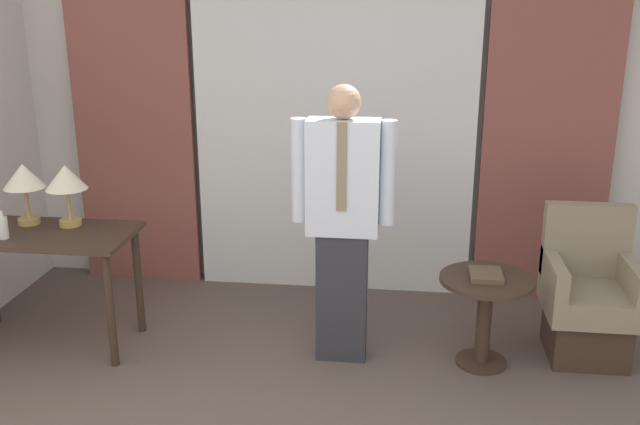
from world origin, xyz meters
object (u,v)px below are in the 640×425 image
(desk, at_px, (41,249))
(bottle_by_lamp, at_px, (3,227))
(person, at_px, (343,216))
(table_lamp_right, at_px, (66,181))
(book, at_px, (486,275))
(table_lamp_left, at_px, (24,179))
(armchair, at_px, (588,301))
(side_table, at_px, (485,306))

(desk, distance_m, bottle_by_lamp, 0.28)
(desk, height_order, person, person)
(table_lamp_right, height_order, book, table_lamp_right)
(table_lamp_left, relative_size, person, 0.23)
(book, bearing_deg, table_lamp_left, 178.65)
(armchair, relative_size, side_table, 1.64)
(desk, height_order, side_table, desk)
(desk, relative_size, table_lamp_left, 2.94)
(table_lamp_left, xyz_separation_m, bottle_by_lamp, (-0.01, -0.28, -0.22))
(side_table, relative_size, book, 2.46)
(desk, relative_size, side_table, 2.05)
(table_lamp_left, height_order, side_table, table_lamp_left)
(desk, distance_m, side_table, 2.74)
(person, bearing_deg, table_lamp_left, 177.40)
(desk, height_order, bottle_by_lamp, bottle_by_lamp)
(desk, relative_size, person, 0.69)
(bottle_by_lamp, distance_m, armchair, 3.57)
(person, bearing_deg, table_lamp_right, 176.99)
(table_lamp_right, bearing_deg, bottle_by_lamp, -135.49)
(bottle_by_lamp, xyz_separation_m, side_table, (2.87, 0.20, -0.45))
(bottle_by_lamp, xyz_separation_m, armchair, (3.51, 0.42, -0.48))
(bottle_by_lamp, distance_m, side_table, 2.91)
(side_table, distance_m, book, 0.20)
(armchair, xyz_separation_m, side_table, (-0.64, -0.21, 0.03))
(bottle_by_lamp, bearing_deg, table_lamp_left, 88.09)
(table_lamp_left, height_order, armchair, table_lamp_left)
(desk, bearing_deg, armchair, 4.69)
(desk, relative_size, table_lamp_right, 2.94)
(armchair, height_order, side_table, armchair)
(table_lamp_left, relative_size, side_table, 0.70)
(table_lamp_left, distance_m, bottle_by_lamp, 0.36)
(side_table, bearing_deg, desk, -178.69)
(table_lamp_right, bearing_deg, table_lamp_left, 180.00)
(table_lamp_right, bearing_deg, side_table, -1.74)
(desk, bearing_deg, table_lamp_right, 45.52)
(desk, xyz_separation_m, armchair, (3.36, 0.28, -0.29))
(side_table, bearing_deg, bottle_by_lamp, -175.96)
(bottle_by_lamp, distance_m, person, 2.03)
(desk, bearing_deg, bottle_by_lamp, -136.47)
(person, distance_m, side_table, 1.01)
(person, relative_size, book, 7.36)
(table_lamp_right, xyz_separation_m, armchair, (3.23, 0.14, -0.70))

